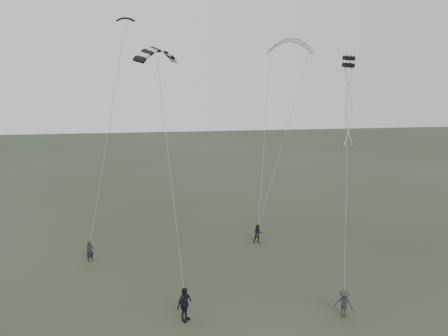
{
  "coord_description": "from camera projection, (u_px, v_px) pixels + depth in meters",
  "views": [
    {
      "loc": [
        -2.8,
        -23.15,
        13.45
      ],
      "look_at": [
        0.88,
        5.19,
        6.83
      ],
      "focal_mm": 35.0,
      "sensor_mm": 36.0,
      "label": 1
    }
  ],
  "objects": [
    {
      "name": "ground",
      "position": [
        221.0,
        301.0,
        25.75
      ],
      "size": [
        140.0,
        140.0,
        0.0
      ],
      "primitive_type": "plane",
      "color": "#2B3623",
      "rests_on": "ground"
    },
    {
      "name": "flyer_left",
      "position": [
        90.0,
        251.0,
        30.8
      ],
      "size": [
        0.66,
        0.61,
        1.51
      ],
      "primitive_type": "imported",
      "rotation": [
        0.0,
        0.0,
        0.61
      ],
      "color": "#222127",
      "rests_on": "ground"
    },
    {
      "name": "flyer_right",
      "position": [
        258.0,
        234.0,
        34.06
      ],
      "size": [
        0.74,
        0.59,
        1.51
      ],
      "primitive_type": "imported",
      "rotation": [
        0.0,
        0.0,
        -0.02
      ],
      "color": "black",
      "rests_on": "ground"
    },
    {
      "name": "flyer_center",
      "position": [
        184.0,
        304.0,
        23.52
      ],
      "size": [
        1.1,
        1.17,
        1.94
      ],
      "primitive_type": "imported",
      "rotation": [
        0.0,
        0.0,
        0.85
      ],
      "color": "black",
      "rests_on": "ground"
    },
    {
      "name": "flyer_far",
      "position": [
        344.0,
        304.0,
        23.92
      ],
      "size": [
        1.18,
        1.1,
        1.6
      ],
      "primitive_type": "imported",
      "rotation": [
        0.0,
        0.0,
        -0.64
      ],
      "color": "#2C2D31",
      "rests_on": "ground"
    },
    {
      "name": "kite_dark_small",
      "position": [
        125.0,
        18.0,
        31.73
      ],
      "size": [
        1.33,
        0.51,
        0.54
      ],
      "primitive_type": null,
      "rotation": [
        0.23,
        0.0,
        -0.02
      ],
      "color": "black",
      "rests_on": "flyer_left"
    },
    {
      "name": "kite_pale_large",
      "position": [
        290.0,
        41.0,
        35.66
      ],
      "size": [
        4.11,
        2.77,
        1.77
      ],
      "primitive_type": null,
      "rotation": [
        0.19,
        0.0,
        -0.44
      ],
      "color": "#B0B3B6",
      "rests_on": "flyer_right"
    },
    {
      "name": "kite_striped",
      "position": [
        157.0,
        49.0,
        24.88
      ],
      "size": [
        2.8,
        2.7,
        1.3
      ],
      "primitive_type": null,
      "rotation": [
        0.3,
        0.0,
        0.75
      ],
      "color": "black",
      "rests_on": "flyer_center"
    },
    {
      "name": "kite_box",
      "position": [
        349.0,
        62.0,
        27.97
      ],
      "size": [
        0.74,
        0.8,
        0.76
      ],
      "primitive_type": null,
      "rotation": [
        0.13,
        0.0,
        0.28
      ],
      "color": "black",
      "rests_on": "flyer_far"
    }
  ]
}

